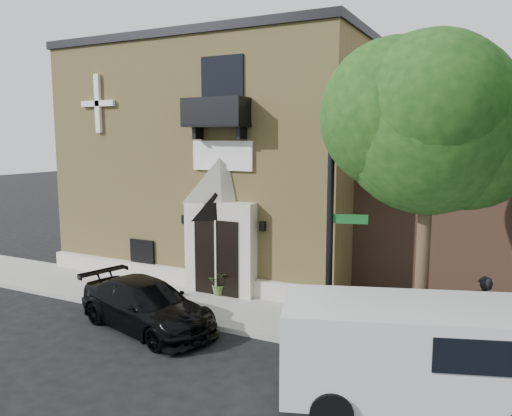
{
  "coord_description": "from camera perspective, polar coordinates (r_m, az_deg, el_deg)",
  "views": [
    {
      "loc": [
        7.68,
        -11.7,
        5.49
      ],
      "look_at": [
        0.75,
        2.0,
        3.33
      ],
      "focal_mm": 35.0,
      "sensor_mm": 36.0,
      "label": 1
    }
  ],
  "objects": [
    {
      "name": "cargo_van",
      "position": [
        10.92,
        19.28,
        -15.36
      ],
      "size": [
        5.84,
        3.83,
        2.23
      ],
      "rotation": [
        0.0,
        0.0,
        0.33
      ],
      "color": "silver",
      "rests_on": "ground"
    },
    {
      "name": "fire_hydrant",
      "position": [
        13.11,
        20.72,
        -14.9
      ],
      "size": [
        0.41,
        0.33,
        0.72
      ],
      "color": "#B32311",
      "rests_on": "sidewalk"
    },
    {
      "name": "planter",
      "position": [
        17.35,
        -4.15,
        -8.55
      ],
      "size": [
        0.88,
        0.81,
        0.81
      ],
      "primitive_type": "imported",
      "rotation": [
        0.0,
        0.0,
        0.28
      ],
      "color": "#4D6E31",
      "rests_on": "sidewalk"
    },
    {
      "name": "sidewalk",
      "position": [
        15.76,
        -0.02,
        -12.1
      ],
      "size": [
        42.0,
        3.0,
        0.15
      ],
      "primitive_type": "cube",
      "color": "gray",
      "rests_on": "ground"
    },
    {
      "name": "street_sign",
      "position": [
        12.73,
        8.54,
        -1.58
      ],
      "size": [
        1.2,
        0.99,
        6.45
      ],
      "rotation": [
        0.0,
        0.0,
        0.3
      ],
      "color": "black",
      "rests_on": "sidewalk"
    },
    {
      "name": "dumpster",
      "position": [
        13.43,
        16.93,
        -12.74
      ],
      "size": [
        2.22,
        1.59,
        1.31
      ],
      "rotation": [
        0.0,
        0.0,
        0.25
      ],
      "color": "#103B19",
      "rests_on": "sidewalk"
    },
    {
      "name": "black_sedan",
      "position": [
        15.04,
        -12.42,
        -10.77
      ],
      "size": [
        5.16,
        3.13,
        1.4
      ],
      "primitive_type": "imported",
      "rotation": [
        0.0,
        0.0,
        1.31
      ],
      "color": "black",
      "rests_on": "ground"
    },
    {
      "name": "church",
      "position": [
        22.38,
        -1.68,
        5.81
      ],
      "size": [
        12.2,
        11.01,
        9.3
      ],
      "color": "tan",
      "rests_on": "ground"
    },
    {
      "name": "pedestrian_near",
      "position": [
        14.14,
        24.49,
        -10.82
      ],
      "size": [
        0.77,
        0.58,
        1.91
      ],
      "primitive_type": "imported",
      "rotation": [
        0.0,
        0.0,
        3.33
      ],
      "color": "black",
      "rests_on": "sidewalk"
    },
    {
      "name": "ground",
      "position": [
        15.04,
        -6.18,
        -13.47
      ],
      "size": [
        120.0,
        120.0,
        0.0
      ],
      "primitive_type": "plane",
      "color": "black",
      "rests_on": "ground"
    },
    {
      "name": "street_tree_left",
      "position": [
        12.17,
        19.24,
        9.32
      ],
      "size": [
        4.97,
        4.38,
        7.77
      ],
      "color": "#38281C",
      "rests_on": "sidewalk"
    }
  ]
}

